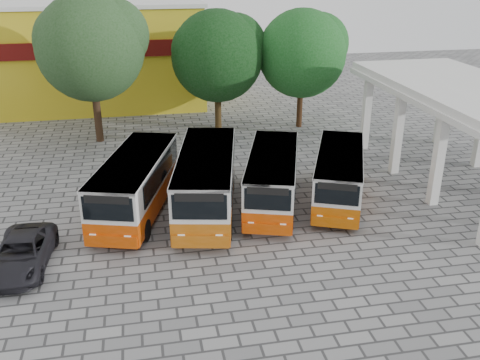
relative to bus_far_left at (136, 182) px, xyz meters
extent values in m
plane|color=slate|center=(6.81, -3.56, -1.66)|extent=(90.00, 90.00, 0.00)
cube|color=silver|center=(14.66, 6.94, 0.84)|extent=(0.45, 0.45, 5.00)
cube|color=silver|center=(19.96, 6.94, 0.84)|extent=(0.45, 0.45, 5.00)
cube|color=silver|center=(17.31, 0.44, 3.54)|extent=(6.60, 15.60, 0.40)
cube|color=silver|center=(17.31, 0.44, 3.19)|extent=(6.80, 15.80, 0.30)
cube|color=gold|center=(-4.19, 22.44, 2.34)|extent=(20.00, 10.00, 8.00)
cube|color=#590C0A|center=(-4.19, 17.34, 3.54)|extent=(20.00, 0.20, 1.20)
cube|color=silver|center=(-4.19, 22.44, 6.49)|extent=(20.40, 10.40, 0.30)
cube|color=#B93900|center=(0.00, 0.01, -0.76)|extent=(4.56, 8.25, 1.04)
cube|color=silver|center=(0.00, 0.01, 0.48)|extent=(4.56, 8.25, 1.45)
cube|color=silver|center=(0.00, 0.01, 1.15)|extent=(4.60, 8.26, 0.12)
cube|color=black|center=(-1.21, 0.01, 0.50)|extent=(1.94, 6.25, 1.04)
cube|color=black|center=(1.21, 0.01, 0.50)|extent=(1.94, 6.25, 1.04)
cube|color=black|center=(0.00, -3.96, 0.50)|extent=(2.05, 0.66, 1.04)
cube|color=black|center=(0.00, -3.96, 0.91)|extent=(1.81, 0.60, 0.34)
cylinder|color=black|center=(-1.07, -2.56, -1.16)|extent=(0.28, 0.99, 0.99)
cylinder|color=black|center=(1.07, -2.56, -1.16)|extent=(0.28, 0.99, 0.99)
cylinder|color=black|center=(-1.07, 2.58, -1.16)|extent=(0.28, 0.99, 0.99)
cylinder|color=black|center=(1.07, 2.58, -1.16)|extent=(0.28, 0.99, 0.99)
cube|color=#A64E08|center=(3.34, -0.48, -0.72)|extent=(4.12, 8.66, 1.09)
cube|color=silver|center=(3.34, -0.48, 0.60)|extent=(4.12, 8.66, 1.53)
cube|color=silver|center=(3.34, -0.48, 1.30)|extent=(4.17, 8.67, 0.12)
cube|color=black|center=(2.07, -0.48, 0.61)|extent=(1.43, 6.74, 1.09)
cube|color=black|center=(4.61, -0.48, 0.61)|extent=(1.43, 6.74, 1.09)
cube|color=black|center=(3.34, -4.67, 0.61)|extent=(2.20, 0.50, 1.09)
cube|color=black|center=(3.34, -4.67, 1.05)|extent=(1.95, 0.46, 0.35)
cylinder|color=black|center=(2.22, -3.19, -1.14)|extent=(0.29, 1.04, 1.04)
cylinder|color=black|center=(4.47, -3.19, -1.14)|extent=(0.29, 1.04, 1.04)
cylinder|color=black|center=(2.22, 2.23, -1.14)|extent=(0.29, 1.04, 1.04)
cylinder|color=black|center=(4.47, 2.23, -1.14)|extent=(0.29, 1.04, 1.04)
cube|color=#B73B00|center=(6.64, -0.33, -0.81)|extent=(4.40, 7.80, 0.98)
cube|color=silver|center=(6.64, -0.33, 0.36)|extent=(4.40, 7.80, 1.37)
cube|color=silver|center=(6.64, -0.33, 0.99)|extent=(4.44, 7.81, 0.11)
cube|color=black|center=(5.50, -0.33, 0.38)|extent=(1.91, 5.89, 0.98)
cube|color=black|center=(7.78, -0.33, 0.38)|extent=(1.91, 5.89, 0.98)
cube|color=black|center=(6.64, -4.09, 0.38)|extent=(1.93, 0.65, 0.98)
cube|color=black|center=(6.64, -4.09, 0.77)|extent=(1.71, 0.59, 0.32)
cylinder|color=black|center=(5.63, -2.76, -1.19)|extent=(0.26, 0.93, 0.93)
cylinder|color=black|center=(7.65, -2.76, -1.19)|extent=(0.26, 0.93, 0.93)
cylinder|color=black|center=(5.63, 2.10, -1.19)|extent=(0.26, 0.93, 0.93)
cylinder|color=black|center=(7.65, 2.10, -1.19)|extent=(0.26, 0.93, 0.93)
cube|color=#AC4900|center=(10.05, -0.51, -0.84)|extent=(4.78, 7.48, 0.95)
cube|color=silver|center=(10.05, -0.51, 0.29)|extent=(4.78, 7.48, 1.32)
cube|color=silver|center=(10.05, -0.51, 0.90)|extent=(4.82, 7.50, 0.11)
cube|color=black|center=(8.95, -0.51, 0.31)|extent=(2.35, 5.50, 0.95)
cube|color=black|center=(11.15, -0.51, 0.31)|extent=(2.35, 5.50, 0.95)
cube|color=black|center=(10.05, -4.13, 0.31)|extent=(1.80, 0.80, 0.95)
cube|color=black|center=(10.05, -4.13, 0.68)|extent=(1.60, 0.72, 0.31)
cylinder|color=black|center=(9.08, -2.85, -1.21)|extent=(0.25, 0.90, 0.90)
cylinder|color=black|center=(11.02, -2.85, -1.21)|extent=(0.25, 0.90, 0.90)
cylinder|color=black|center=(9.08, 1.83, -1.21)|extent=(0.25, 0.90, 0.90)
cylinder|color=black|center=(11.02, 1.83, -1.21)|extent=(0.25, 0.90, 0.90)
cylinder|color=#392516|center=(-2.31, 11.72, 0.61)|extent=(0.50, 0.50, 4.55)
sphere|color=#1C3B17|center=(-2.31, 11.72, 4.58)|extent=(6.85, 6.85, 6.85)
sphere|color=#1C3B17|center=(-0.94, 12.02, 5.26)|extent=(4.79, 4.79, 4.79)
sphere|color=#1C3B17|center=(-3.51, 11.52, 5.09)|extent=(4.45, 4.45, 4.45)
cylinder|color=#402E14|center=(5.98, 12.73, 0.30)|extent=(0.47, 0.47, 3.91)
sphere|color=black|center=(5.98, 12.73, 3.59)|extent=(6.31, 6.31, 6.31)
sphere|color=black|center=(7.24, 13.03, 4.23)|extent=(4.42, 4.42, 4.42)
sphere|color=black|center=(4.87, 12.53, 4.07)|extent=(4.10, 4.10, 4.10)
cylinder|color=#3A2211|center=(11.91, 12.32, 0.30)|extent=(0.41, 0.41, 3.92)
sphere|color=#104914|center=(11.91, 12.32, 3.64)|extent=(6.17, 6.17, 6.17)
sphere|color=#104914|center=(13.14, 12.62, 4.26)|extent=(4.32, 4.32, 4.32)
sphere|color=#104914|center=(10.83, 12.12, 4.10)|extent=(4.01, 4.01, 4.01)
imported|color=black|center=(-4.65, -4.04, -1.02)|extent=(2.47, 4.75, 1.28)
camera|label=1|loc=(0.38, -23.93, 10.00)|focal=40.00mm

